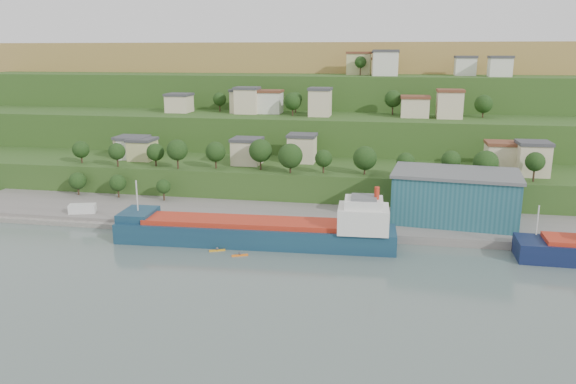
% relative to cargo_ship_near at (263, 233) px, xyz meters
% --- Properties ---
extents(ground, '(500.00, 500.00, 0.00)m').
position_rel_cargo_ship_near_xyz_m(ground, '(-0.78, -9.04, -2.69)').
color(ground, '#4D5E57').
rests_on(ground, ground).
extents(quay, '(220.00, 26.00, 4.00)m').
position_rel_cargo_ship_near_xyz_m(quay, '(19.22, 18.96, -2.69)').
color(quay, slate).
rests_on(quay, ground).
extents(pebble_beach, '(40.00, 18.00, 2.40)m').
position_rel_cargo_ship_near_xyz_m(pebble_beach, '(-55.78, 12.96, -2.69)').
color(pebble_beach, slate).
rests_on(pebble_beach, ground).
extents(hillside, '(360.00, 210.84, 96.00)m').
position_rel_cargo_ship_near_xyz_m(hillside, '(-0.74, 159.68, -2.62)').
color(hillside, '#284719').
rests_on(hillside, ground).
extents(cargo_ship_near, '(65.98, 13.35, 16.85)m').
position_rel_cargo_ship_near_xyz_m(cargo_ship_near, '(0.00, 0.00, 0.00)').
color(cargo_ship_near, '#122C46').
rests_on(cargo_ship_near, ground).
extents(warehouse, '(32.81, 22.13, 12.80)m').
position_rel_cargo_ship_near_xyz_m(warehouse, '(44.94, 21.24, 5.74)').
color(warehouse, '#1E505B').
rests_on(warehouse, quay).
extents(caravan, '(7.39, 4.74, 3.20)m').
position_rel_cargo_ship_near_xyz_m(caravan, '(-52.05, 10.03, 0.11)').
color(caravan, silver).
rests_on(caravan, pebble_beach).
extents(dinghy, '(3.78, 1.79, 0.73)m').
position_rel_cargo_ship_near_xyz_m(dinghy, '(-47.51, 7.60, -1.13)').
color(dinghy, silver).
rests_on(dinghy, pebble_beach).
extents(kayak_orange, '(3.58, 2.09, 0.91)m').
position_rel_cargo_ship_near_xyz_m(kayak_orange, '(-3.37, -8.68, -2.42)').
color(kayak_orange, orange).
rests_on(kayak_orange, ground).
extents(kayak_yellow, '(3.61, 2.03, 0.91)m').
position_rel_cargo_ship_near_xyz_m(kayak_yellow, '(-9.27, -6.58, -2.42)').
color(kayak_yellow, orange).
rests_on(kayak_yellow, ground).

